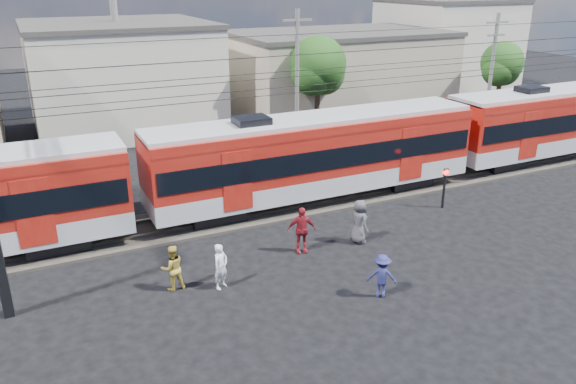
# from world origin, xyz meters

# --- Properties ---
(ground) EXTENTS (120.00, 120.00, 0.00)m
(ground) POSITION_xyz_m (0.00, 0.00, 0.00)
(ground) COLOR black
(ground) RESTS_ON ground
(track_bed) EXTENTS (70.00, 3.40, 0.12)m
(track_bed) POSITION_xyz_m (0.00, 8.00, 0.06)
(track_bed) COLOR #2D2823
(track_bed) RESTS_ON ground
(rail_near) EXTENTS (70.00, 0.12, 0.12)m
(rail_near) POSITION_xyz_m (0.00, 7.25, 0.18)
(rail_near) COLOR #59544C
(rail_near) RESTS_ON track_bed
(rail_far) EXTENTS (70.00, 0.12, 0.12)m
(rail_far) POSITION_xyz_m (0.00, 8.75, 0.18)
(rail_far) COLOR #59544C
(rail_far) RESTS_ON track_bed
(commuter_train) EXTENTS (50.30, 3.08, 4.17)m
(commuter_train) POSITION_xyz_m (3.72, 8.00, 2.40)
(commuter_train) COLOR black
(commuter_train) RESTS_ON ground
(catenary) EXTENTS (70.00, 9.30, 7.52)m
(catenary) POSITION_xyz_m (-8.65, 8.00, 5.14)
(catenary) COLOR black
(catenary) RESTS_ON ground
(building_midwest) EXTENTS (12.24, 12.24, 7.30)m
(building_midwest) POSITION_xyz_m (-2.00, 27.00, 3.66)
(building_midwest) COLOR beige
(building_midwest) RESTS_ON ground
(building_mideast) EXTENTS (16.32, 10.20, 6.30)m
(building_mideast) POSITION_xyz_m (14.00, 24.00, 3.16)
(building_mideast) COLOR gray
(building_mideast) RESTS_ON ground
(building_east) EXTENTS (10.20, 10.20, 8.30)m
(building_east) POSITION_xyz_m (28.00, 28.00, 4.16)
(building_east) COLOR beige
(building_east) RESTS_ON ground
(utility_pole_mid) EXTENTS (1.80, 0.24, 8.50)m
(utility_pole_mid) POSITION_xyz_m (6.00, 15.00, 4.53)
(utility_pole_mid) COLOR slate
(utility_pole_mid) RESTS_ON ground
(utility_pole_east) EXTENTS (1.80, 0.24, 8.00)m
(utility_pole_east) POSITION_xyz_m (20.00, 14.00, 4.28)
(utility_pole_east) COLOR slate
(utility_pole_east) RESTS_ON ground
(tree_near) EXTENTS (3.82, 3.64, 6.72)m
(tree_near) POSITION_xyz_m (9.19, 18.09, 4.66)
(tree_near) COLOR #382619
(tree_near) RESTS_ON ground
(tree_far) EXTENTS (3.36, 3.12, 5.76)m
(tree_far) POSITION_xyz_m (24.19, 17.09, 3.99)
(tree_far) COLOR #382619
(tree_far) RESTS_ON ground
(pedestrian_a) EXTENTS (0.72, 0.64, 1.66)m
(pedestrian_a) POSITION_xyz_m (-3.27, 2.22, 0.83)
(pedestrian_a) COLOR white
(pedestrian_a) RESTS_ON ground
(pedestrian_b) EXTENTS (0.83, 0.67, 1.65)m
(pedestrian_b) POSITION_xyz_m (-4.80, 2.84, 0.83)
(pedestrian_b) COLOR gold
(pedestrian_b) RESTS_ON ground
(pedestrian_c) EXTENTS (1.16, 1.06, 1.56)m
(pedestrian_c) POSITION_xyz_m (1.43, -0.67, 0.78)
(pedestrian_c) COLOR navy
(pedestrian_c) RESTS_ON ground
(pedestrian_d) EXTENTS (1.20, 0.76, 1.90)m
(pedestrian_d) POSITION_xyz_m (0.47, 3.44, 0.95)
(pedestrian_d) COLOR maroon
(pedestrian_d) RESTS_ON ground
(pedestrian_e) EXTENTS (0.66, 0.95, 1.84)m
(pedestrian_e) POSITION_xyz_m (2.99, 3.21, 0.92)
(pedestrian_e) COLOR #45454A
(pedestrian_e) RESTS_ON ground
(car_silver) EXTENTS (4.37, 2.41, 1.41)m
(car_silver) POSITION_xyz_m (20.83, 13.18, 0.70)
(car_silver) COLOR #A3A5AA
(car_silver) RESTS_ON ground
(car_white) EXTENTS (4.49, 2.10, 1.42)m
(car_white) POSITION_xyz_m (24.54, 12.64, 0.71)
(car_white) COLOR white
(car_white) RESTS_ON ground
(crossing_signal) EXTENTS (0.28, 0.28, 1.94)m
(crossing_signal) POSITION_xyz_m (8.51, 4.62, 1.35)
(crossing_signal) COLOR black
(crossing_signal) RESTS_ON ground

